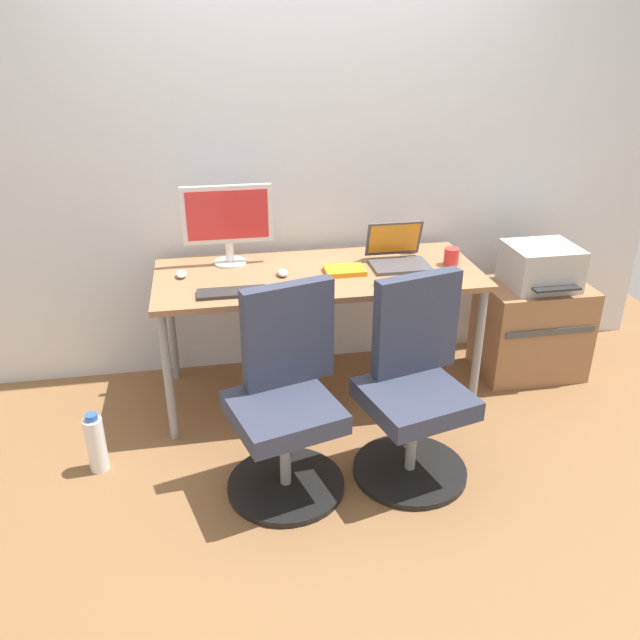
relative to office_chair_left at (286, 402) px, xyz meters
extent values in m
plane|color=brown|center=(0.28, 0.74, -0.42)|extent=(5.28, 5.28, 0.00)
cube|color=silver|center=(0.28, 1.18, 0.88)|extent=(4.40, 0.04, 2.60)
cube|color=#996B47|center=(0.28, 0.74, 0.30)|extent=(1.72, 0.72, 0.03)
cylinder|color=gray|center=(-0.53, 0.43, -0.07)|extent=(0.04, 0.04, 0.71)
cylinder|color=gray|center=(1.09, 0.43, -0.07)|extent=(0.04, 0.04, 0.71)
cylinder|color=gray|center=(-0.53, 1.05, -0.07)|extent=(0.04, 0.04, 0.71)
cylinder|color=gray|center=(1.09, 1.05, -0.07)|extent=(0.04, 0.04, 0.71)
cylinder|color=black|center=(-0.02, -0.06, -0.41)|extent=(0.54, 0.54, 0.03)
cylinder|color=gray|center=(-0.02, -0.06, -0.22)|extent=(0.05, 0.05, 0.34)
cube|color=#33384C|center=(-0.02, -0.06, -0.01)|extent=(0.54, 0.54, 0.09)
cube|color=#33384C|center=(0.03, 0.12, 0.28)|extent=(0.42, 0.18, 0.48)
cylinder|color=black|center=(0.58, -0.06, -0.41)|extent=(0.54, 0.54, 0.03)
cylinder|color=gray|center=(0.58, -0.06, -0.22)|extent=(0.05, 0.05, 0.34)
cube|color=#33384C|center=(0.58, -0.06, -0.01)|extent=(0.54, 0.54, 0.09)
cube|color=#33384C|center=(0.62, 0.12, 0.28)|extent=(0.42, 0.17, 0.48)
cube|color=#996B47|center=(1.57, 0.76, -0.14)|extent=(0.60, 0.42, 0.56)
cube|color=#4C4C4C|center=(1.57, 0.54, -0.06)|extent=(0.54, 0.01, 0.04)
cube|color=#B7B7B7|center=(1.57, 0.76, 0.26)|extent=(0.38, 0.34, 0.24)
cube|color=#262626|center=(1.57, 0.56, 0.20)|extent=(0.27, 0.06, 0.01)
cylinder|color=white|center=(-0.88, 0.24, -0.28)|extent=(0.09, 0.09, 0.28)
cylinder|color=#2D59B2|center=(-0.88, 0.24, -0.13)|extent=(0.06, 0.06, 0.03)
cylinder|color=silver|center=(-0.17, 0.96, 0.32)|extent=(0.18, 0.18, 0.01)
cylinder|color=silver|center=(-0.17, 0.96, 0.38)|extent=(0.04, 0.04, 0.11)
cube|color=silver|center=(-0.17, 0.96, 0.59)|extent=(0.48, 0.03, 0.31)
cube|color=red|center=(-0.17, 0.95, 0.59)|extent=(0.43, 0.00, 0.26)
cube|color=#4C4C51|center=(0.73, 0.73, 0.33)|extent=(0.31, 0.22, 0.02)
cube|color=#4C4C51|center=(0.73, 0.87, 0.43)|extent=(0.31, 0.07, 0.20)
cube|color=orange|center=(0.73, 0.87, 0.44)|extent=(0.28, 0.06, 0.17)
cube|color=#2D2D2D|center=(-0.19, 0.52, 0.33)|extent=(0.34, 0.12, 0.02)
cube|color=#2D2D2D|center=(0.70, 0.46, 0.33)|extent=(0.34, 0.12, 0.02)
ellipsoid|color=#B7B7B7|center=(0.09, 0.73, 0.33)|extent=(0.06, 0.10, 0.03)
ellipsoid|color=#B7B7B7|center=(-0.44, 0.80, 0.33)|extent=(0.06, 0.10, 0.03)
cylinder|color=red|center=(1.01, 0.73, 0.36)|extent=(0.08, 0.08, 0.09)
cylinder|color=slate|center=(0.86, 0.96, 0.37)|extent=(0.07, 0.07, 0.10)
cube|color=black|center=(0.07, 0.53, 0.32)|extent=(0.07, 0.14, 0.01)
cube|color=orange|center=(0.42, 0.71, 0.33)|extent=(0.21, 0.15, 0.03)
camera|label=1|loc=(-0.29, -2.42, 1.56)|focal=36.31mm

